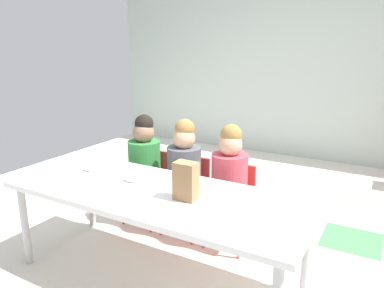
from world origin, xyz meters
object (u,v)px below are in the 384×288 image
object	(u,v)px
seated_child_middle_seat	(185,167)
paper_plate_near_edge	(92,170)
seated_child_far_right	(230,175)
seated_child_near_camera	(145,159)
donut_powdered_on_plate	(92,167)
donut_powdered_loose	(133,178)
paper_plate_center_table	(67,183)
craft_table	(155,198)
paper_bag_brown	(186,181)

from	to	relation	value
seated_child_middle_seat	paper_plate_near_edge	distance (m)	0.68
seated_child_middle_seat	seated_child_far_right	distance (m)	0.38
seated_child_near_camera	paper_plate_near_edge	size ratio (longest dim) A/B	5.10
donut_powdered_on_plate	donut_powdered_loose	world-z (taller)	donut_powdered_on_plate
seated_child_middle_seat	donut_powdered_on_plate	distance (m)	0.69
seated_child_near_camera	paper_plate_center_table	size ratio (longest dim) A/B	5.10
seated_child_middle_seat	donut_powdered_loose	bearing A→B (deg)	-99.69
craft_table	paper_bag_brown	xyz separation A→B (m)	(0.23, -0.01, 0.16)
paper_bag_brown	donut_powdered_on_plate	world-z (taller)	paper_bag_brown
seated_child_far_right	paper_bag_brown	bearing A→B (deg)	-90.79
craft_table	seated_child_far_right	world-z (taller)	seated_child_far_right
craft_table	donut_powdered_loose	world-z (taller)	donut_powdered_loose
paper_bag_brown	craft_table	bearing A→B (deg)	176.38
craft_table	donut_powdered_on_plate	bearing A→B (deg)	171.98
craft_table	paper_bag_brown	size ratio (longest dim) A/B	8.54
seated_child_middle_seat	paper_plate_center_table	bearing A→B (deg)	-118.65
seated_child_middle_seat	donut_powdered_on_plate	size ratio (longest dim) A/B	7.91
paper_plate_center_table	donut_powdered_on_plate	world-z (taller)	donut_powdered_on_plate
paper_plate_near_edge	donut_powdered_on_plate	distance (m)	0.02
paper_plate_near_edge	donut_powdered_on_plate	xyz separation A→B (m)	(0.00, 0.00, 0.02)
seated_child_far_right	paper_plate_center_table	distance (m)	1.11
seated_child_far_right	paper_plate_near_edge	world-z (taller)	seated_child_far_right
seated_child_middle_seat	paper_bag_brown	xyz separation A→B (m)	(0.37, -0.61, 0.15)
seated_child_middle_seat	paper_plate_near_edge	world-z (taller)	seated_child_middle_seat
seated_child_near_camera	seated_child_middle_seat	xyz separation A→B (m)	(0.38, 0.00, 0.00)
craft_table	seated_child_middle_seat	distance (m)	0.61
paper_plate_center_table	donut_powdered_loose	size ratio (longest dim) A/B	1.57
seated_child_near_camera	paper_plate_center_table	xyz separation A→B (m)	(-0.04, -0.77, 0.05)
paper_plate_near_edge	seated_child_middle_seat	bearing A→B (deg)	48.08
seated_child_middle_seat	craft_table	bearing A→B (deg)	-76.61
craft_table	paper_plate_center_table	bearing A→B (deg)	-162.50
craft_table	donut_powdered_loose	bearing A→B (deg)	161.60
donut_powdered_loose	paper_plate_near_edge	bearing A→B (deg)	178.77
paper_plate_near_edge	craft_table	bearing A→B (deg)	-8.02
seated_child_far_right	paper_plate_center_table	xyz separation A→B (m)	(-0.80, -0.77, 0.05)
seated_child_middle_seat	paper_plate_center_table	distance (m)	0.88
seated_child_near_camera	paper_plate_near_edge	bearing A→B (deg)	-98.97
seated_child_near_camera	donut_powdered_loose	bearing A→B (deg)	-60.85
paper_plate_center_table	donut_powdered_on_plate	xyz separation A→B (m)	(-0.04, 0.26, 0.02)
seated_child_near_camera	paper_bag_brown	xyz separation A→B (m)	(0.74, -0.61, 0.15)
seated_child_near_camera	seated_child_middle_seat	size ratio (longest dim) A/B	1.00
craft_table	seated_child_middle_seat	size ratio (longest dim) A/B	2.05
paper_plate_center_table	seated_child_near_camera	bearing A→B (deg)	86.71
craft_table	seated_child_near_camera	world-z (taller)	seated_child_near_camera
seated_child_middle_seat	seated_child_far_right	bearing A→B (deg)	0.00
seated_child_middle_seat	donut_powdered_on_plate	world-z (taller)	seated_child_middle_seat
seated_child_near_camera	paper_bag_brown	distance (m)	0.97
paper_plate_near_edge	paper_plate_center_table	world-z (taller)	same
seated_child_far_right	craft_table	bearing A→B (deg)	-111.64
paper_plate_center_table	donut_powdered_loose	xyz separation A→B (m)	(0.33, 0.25, 0.01)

